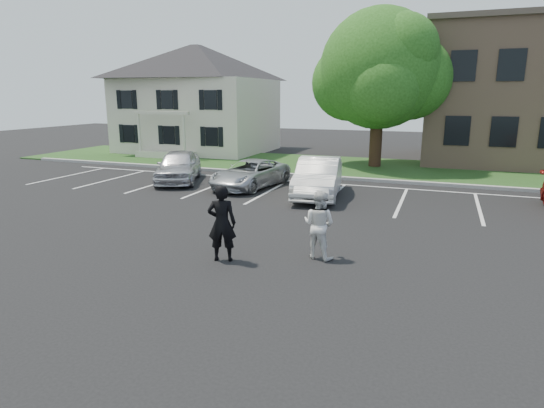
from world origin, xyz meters
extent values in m
plane|color=black|center=(0.00, 0.00, 0.00)|extent=(90.00, 90.00, 0.00)
cube|color=gray|center=(0.00, 12.00, 0.07)|extent=(40.00, 0.30, 0.15)
cube|color=#223D13|center=(0.00, 16.00, 0.04)|extent=(44.00, 8.00, 0.08)
cube|color=silver|center=(-14.00, 8.00, 0.01)|extent=(0.12, 5.20, 0.01)
cube|color=silver|center=(-11.20, 8.00, 0.01)|extent=(0.12, 5.20, 0.01)
cube|color=silver|center=(-8.40, 8.00, 0.01)|extent=(0.12, 5.20, 0.01)
cube|color=silver|center=(-5.60, 8.00, 0.01)|extent=(0.12, 5.20, 0.01)
cube|color=silver|center=(-2.80, 8.00, 0.01)|extent=(0.12, 5.20, 0.01)
cube|color=silver|center=(0.00, 8.00, 0.01)|extent=(0.12, 5.20, 0.01)
cube|color=silver|center=(2.80, 8.00, 0.01)|extent=(0.12, 5.20, 0.01)
cube|color=silver|center=(5.60, 8.00, 0.01)|extent=(0.12, 5.20, 0.01)
cube|color=silver|center=(1.40, 10.70, 0.01)|extent=(34.00, 0.12, 0.01)
cube|color=beige|center=(-13.00, 20.00, 2.60)|extent=(10.00, 8.00, 5.20)
pyramid|color=black|center=(-13.00, 20.00, 6.40)|extent=(10.30, 8.24, 2.40)
cube|color=beige|center=(-13.00, 15.70, 0.25)|extent=(4.00, 1.60, 0.50)
cylinder|color=beige|center=(-14.70, 15.10, 1.35)|extent=(0.18, 0.18, 2.70)
cylinder|color=beige|center=(-11.30, 15.10, 1.35)|extent=(0.18, 0.18, 2.70)
cube|color=beige|center=(-13.00, 15.10, 3.00)|extent=(4.20, 0.25, 0.20)
cube|color=black|center=(-13.00, 15.98, 1.50)|extent=(0.90, 0.06, 1.20)
cube|color=black|center=(-13.00, 15.98, 3.80)|extent=(0.90, 0.06, 1.20)
cube|color=black|center=(-13.65, 15.98, 1.50)|extent=(0.32, 0.05, 1.25)
cube|color=black|center=(-12.35, 15.98, 1.50)|extent=(0.32, 0.05, 1.25)
cube|color=black|center=(4.80, 16.97, 2.20)|extent=(1.30, 0.06, 1.60)
cube|color=black|center=(4.80, 16.97, 5.60)|extent=(1.30, 0.06, 1.60)
cube|color=black|center=(7.10, 16.97, 2.20)|extent=(1.30, 0.06, 1.60)
cube|color=black|center=(7.10, 16.97, 5.60)|extent=(1.30, 0.06, 1.60)
cylinder|color=black|center=(0.51, 16.54, 1.60)|extent=(0.70, 0.70, 3.20)
sphere|color=#1D4913|center=(0.51, 16.54, 5.50)|extent=(6.60, 6.60, 6.60)
sphere|color=#1D4913|center=(2.11, 17.24, 5.00)|extent=(4.60, 4.60, 4.60)
sphere|color=#1D4913|center=(-1.19, 16.94, 4.80)|extent=(4.40, 4.40, 4.40)
sphere|color=#1D4913|center=(0.91, 15.04, 4.60)|extent=(4.00, 4.00, 4.00)
sphere|color=#1D4913|center=(-0.09, 18.14, 5.80)|extent=(4.20, 4.20, 4.20)
sphere|color=#1D4913|center=(1.71, 15.64, 6.40)|extent=(3.80, 3.80, 3.80)
imported|color=black|center=(-0.84, -0.31, 0.98)|extent=(0.82, 0.67, 1.96)
imported|color=silver|center=(1.37, 0.74, 0.89)|extent=(0.99, 0.85, 1.77)
imported|color=silver|center=(-7.71, 8.65, 0.77)|extent=(3.40, 4.85, 1.53)
imported|color=#A9ACB0|center=(-3.92, 8.58, 0.62)|extent=(2.77, 4.75, 1.24)
imported|color=silver|center=(-0.56, 7.89, 0.79)|extent=(2.39, 4.99, 1.58)
camera|label=1|loc=(4.18, -10.07, 4.09)|focal=30.00mm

